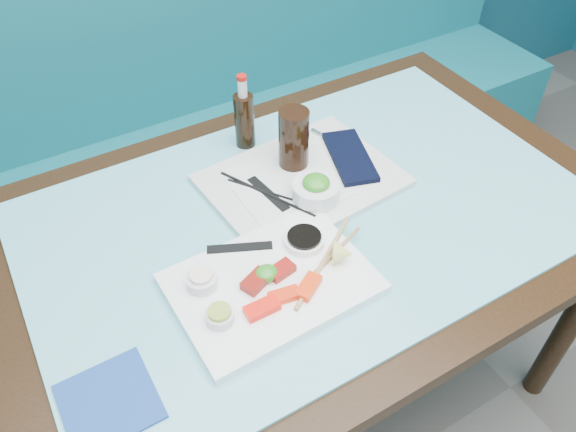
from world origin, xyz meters
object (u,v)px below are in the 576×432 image
booth_bench (185,149)px  blue_napkin (109,402)px  serving_tray (302,180)px  cola_bottle_body (244,121)px  seaweed_bowl (316,191)px  dining_table (310,240)px  sashimi_plate (271,283)px  cola_glass (294,139)px

booth_bench → blue_napkin: bearing=-116.5°
serving_tray → cola_bottle_body: size_ratio=3.04×
seaweed_bowl → cola_bottle_body: 0.28m
dining_table → sashimi_plate: sashimi_plate is taller
serving_tray → dining_table: bearing=-114.5°
blue_napkin → cola_glass: bearing=32.6°
dining_table → seaweed_bowl: 0.13m
serving_tray → seaweed_bowl: seaweed_bowl is taller
booth_bench → blue_napkin: size_ratio=20.05×
sashimi_plate → blue_napkin: bearing=-169.3°
cola_glass → cola_bottle_body: bearing=110.2°
serving_tray → cola_glass: (0.01, 0.05, 0.08)m
serving_tray → cola_bottle_body: cola_bottle_body is taller
cola_glass → seaweed_bowl: bearing=-98.7°
cola_glass → cola_bottle_body: (-0.05, 0.15, -0.02)m
dining_table → seaweed_bowl: size_ratio=13.24×
dining_table → cola_bottle_body: 0.34m
seaweed_bowl → sashimi_plate: bearing=-142.0°
blue_napkin → dining_table: bearing=22.2°
dining_table → blue_napkin: size_ratio=9.36×
serving_tray → seaweed_bowl: (-0.01, -0.07, 0.03)m
cola_glass → cola_bottle_body: cola_glass is taller
cola_bottle_body → booth_bench: bearing=89.0°
sashimi_plate → seaweed_bowl: size_ratio=3.57×
serving_tray → seaweed_bowl: 0.08m
dining_table → cola_bottle_body: bearing=91.9°
dining_table → blue_napkin: (-0.53, -0.21, 0.09)m
dining_table → cola_glass: 0.24m
sashimi_plate → cola_bottle_body: cola_bottle_body is taller
dining_table → cola_glass: cola_glass is taller
booth_bench → seaweed_bowl: 0.92m
booth_bench → blue_napkin: booth_bench is taller
sashimi_plate → cola_glass: cola_glass is taller
booth_bench → dining_table: bearing=-90.0°
serving_tray → sashimi_plate: bearing=-136.9°
dining_table → sashimi_plate: size_ratio=3.71×
booth_bench → seaweed_bowl: (0.02, -0.82, 0.42)m
blue_napkin → booth_bench: bearing=63.5°
dining_table → blue_napkin: 0.57m
booth_bench → cola_bottle_body: bearing=-91.0°
dining_table → seaweed_bowl: seaweed_bowl is taller
cola_glass → sashimi_plate: bearing=-127.6°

